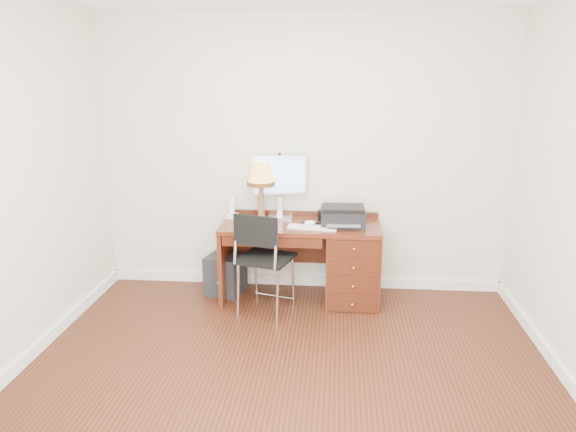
# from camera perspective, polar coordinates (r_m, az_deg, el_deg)

# --- Properties ---
(ground) EXTENTS (4.00, 4.00, 0.00)m
(ground) POSITION_cam_1_polar(r_m,az_deg,el_deg) (4.32, -0.04, -15.52)
(ground) COLOR #33160B
(ground) RESTS_ON ground
(room_shell) EXTENTS (4.00, 4.00, 4.00)m
(room_shell) POSITION_cam_1_polar(r_m,az_deg,el_deg) (4.85, 0.64, -11.27)
(room_shell) COLOR silver
(room_shell) RESTS_ON ground
(desk) EXTENTS (1.50, 0.67, 0.75)m
(desk) POSITION_cam_1_polar(r_m,az_deg,el_deg) (5.41, 4.70, -4.33)
(desk) COLOR #582212
(desk) RESTS_ON ground
(monitor) EXTENTS (0.53, 0.22, 0.62)m
(monitor) POSITION_cam_1_polar(r_m,az_deg,el_deg) (5.48, -0.79, 3.81)
(monitor) COLOR silver
(monitor) RESTS_ON desk
(keyboard) EXTENTS (0.47, 0.20, 0.02)m
(keyboard) POSITION_cam_1_polar(r_m,az_deg,el_deg) (5.18, 2.51, -1.17)
(keyboard) COLOR white
(keyboard) RESTS_ON desk
(mouse_pad) EXTENTS (0.24, 0.24, 0.05)m
(mouse_pad) POSITION_cam_1_polar(r_m,az_deg,el_deg) (5.27, 2.25, -0.83)
(mouse_pad) COLOR black
(mouse_pad) RESTS_ON desk
(printer) EXTENTS (0.42, 0.33, 0.18)m
(printer) POSITION_cam_1_polar(r_m,az_deg,el_deg) (5.29, 5.62, 0.01)
(printer) COLOR black
(printer) RESTS_ON desk
(leg_lamp) EXTENTS (0.27, 0.27, 0.56)m
(leg_lamp) POSITION_cam_1_polar(r_m,az_deg,el_deg) (5.44, -2.77, 3.95)
(leg_lamp) COLOR black
(leg_lamp) RESTS_ON desk
(phone) EXTENTS (0.11, 0.11, 0.21)m
(phone) POSITION_cam_1_polar(r_m,az_deg,el_deg) (5.54, -5.67, 0.41)
(phone) COLOR white
(phone) RESTS_ON desk
(pen_cup) EXTENTS (0.08, 0.08, 0.10)m
(pen_cup) POSITION_cam_1_polar(r_m,az_deg,el_deg) (5.44, 3.46, 0.06)
(pen_cup) COLOR black
(pen_cup) RESTS_ON desk
(chair) EXTENTS (0.56, 0.57, 0.96)m
(chair) POSITION_cam_1_polar(r_m,az_deg,el_deg) (5.02, -2.38, -3.79)
(chair) COLOR black
(chair) RESTS_ON ground
(equipment_box) EXTENTS (0.40, 0.40, 0.39)m
(equipment_box) POSITION_cam_1_polar(r_m,az_deg,el_deg) (5.65, -6.37, -5.89)
(equipment_box) COLOR black
(equipment_box) RESTS_ON ground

